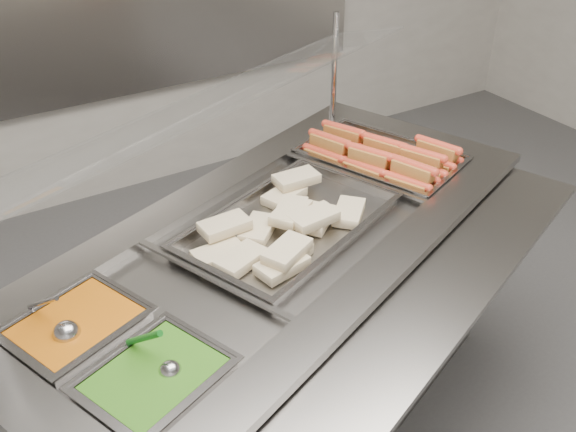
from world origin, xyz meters
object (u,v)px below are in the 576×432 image
serving_spoon (165,365)px  pan_wraps (290,228)px  ladle (65,332)px  sneeze_guard (219,102)px  pan_hotdogs (380,165)px  steam_counter (279,337)px

serving_spoon → pan_wraps: bearing=33.9°
pan_wraps → ladle: 0.74m
sneeze_guard → pan_wraps: size_ratio=2.11×
pan_hotdogs → ladle: (-1.24, -0.35, 0.05)m
steam_counter → pan_wraps: 0.42m
serving_spoon → sneeze_guard: bearing=52.4°
sneeze_guard → ladle: (-0.59, -0.33, -0.35)m
pan_wraps → ladle: (-0.73, -0.15, 0.03)m
ladle → serving_spoon: size_ratio=1.09×
serving_spoon → ladle: bearing=125.4°
sneeze_guard → ladle: sneeze_guard is taller
steam_counter → sneeze_guard: 0.83m
pan_hotdogs → pan_wraps: same height
steam_counter → pan_wraps: pan_wraps is taller
ladle → serving_spoon: 0.28m
pan_hotdogs → serving_spoon: size_ratio=3.78×
pan_hotdogs → ladle: size_ratio=3.46×
sneeze_guard → serving_spoon: (-0.43, -0.56, -0.35)m
steam_counter → pan_hotdogs: 0.73m
steam_counter → pan_wraps: bearing=21.4°
steam_counter → serving_spoon: 0.77m
sneeze_guard → pan_wraps: bearing=-53.2°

